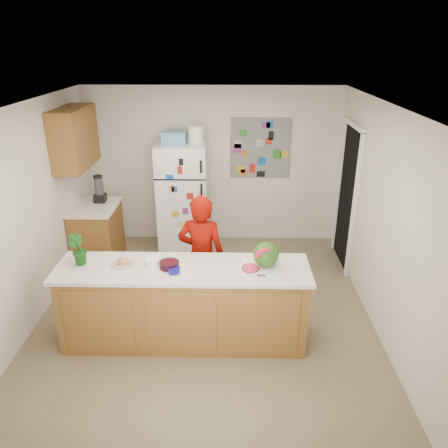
{
  "coord_description": "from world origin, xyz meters",
  "views": [
    {
      "loc": [
        0.32,
        -4.53,
        3.13
      ],
      "look_at": [
        0.22,
        0.2,
        1.12
      ],
      "focal_mm": 35.0,
      "sensor_mm": 36.0,
      "label": 1
    }
  ],
  "objects_px": {
    "person": "(202,256)",
    "watermelon": "(266,254)",
    "refrigerator": "(183,198)",
    "cherry_bowl": "(169,265)"
  },
  "relations": [
    {
      "from": "watermelon",
      "to": "cherry_bowl",
      "type": "distance_m",
      "value": 1.02
    },
    {
      "from": "watermelon",
      "to": "cherry_bowl",
      "type": "xyz_separation_m",
      "value": [
        -1.01,
        -0.04,
        -0.11
      ]
    },
    {
      "from": "refrigerator",
      "to": "watermelon",
      "type": "bearing_deg",
      "value": -64.48
    },
    {
      "from": "refrigerator",
      "to": "watermelon",
      "type": "height_order",
      "value": "refrigerator"
    },
    {
      "from": "person",
      "to": "cherry_bowl",
      "type": "relative_size",
      "value": 7.48
    },
    {
      "from": "refrigerator",
      "to": "cherry_bowl",
      "type": "height_order",
      "value": "refrigerator"
    },
    {
      "from": "refrigerator",
      "to": "cherry_bowl",
      "type": "xyz_separation_m",
      "value": [
        0.11,
        -2.39,
        0.11
      ]
    },
    {
      "from": "person",
      "to": "watermelon",
      "type": "relative_size",
      "value": 5.68
    },
    {
      "from": "refrigerator",
      "to": "person",
      "type": "relative_size",
      "value": 1.11
    },
    {
      "from": "person",
      "to": "watermelon",
      "type": "height_order",
      "value": "person"
    }
  ]
}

